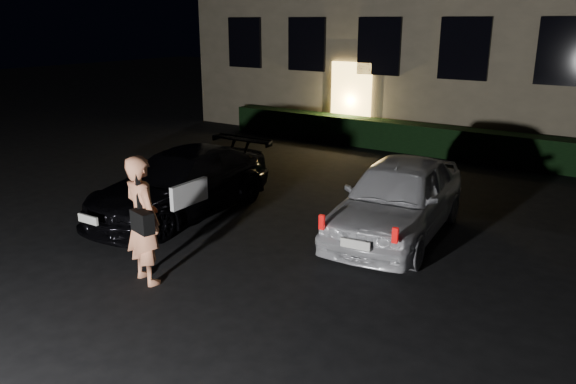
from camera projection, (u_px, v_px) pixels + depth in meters
The scene contains 5 objects.
ground at pixel (195, 301), 7.83m from camera, with size 80.00×80.00×0.00m, color black.
hedge at pixel (451, 142), 15.98m from camera, with size 15.00×0.70×0.85m, color black.
sedan at pixel (181, 183), 11.23m from camera, with size 2.01×4.52×1.27m.
hatch at pixel (398, 198), 10.09m from camera, with size 2.10×4.29×1.41m.
man at pixel (143, 220), 8.17m from camera, with size 0.81×0.63×1.94m.
Camera 1 is at (5.06, -5.06, 3.76)m, focal length 35.00 mm.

